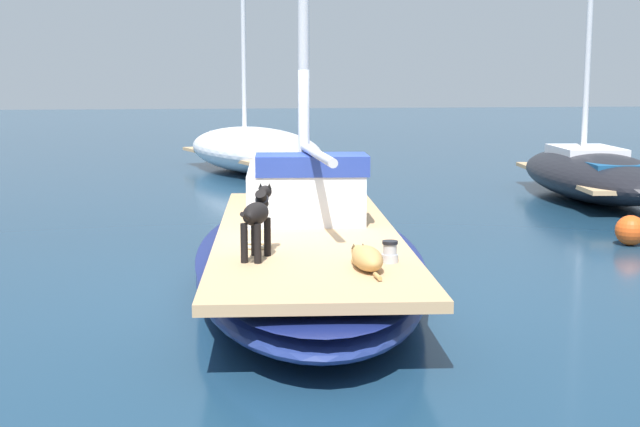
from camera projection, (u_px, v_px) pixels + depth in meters
name	position (u px, v px, depth m)	size (l,w,h in m)	color
ground_plane	(307.00, 286.00, 10.16)	(120.00, 120.00, 0.00)	navy
sailboat_main	(307.00, 258.00, 10.11)	(3.20, 7.44, 0.66)	navy
cabin_house	(304.00, 189.00, 11.11)	(1.61, 2.34, 0.84)	silver
dog_tan	(366.00, 258.00, 7.99)	(0.28, 0.95, 0.22)	tan
dog_black	(257.00, 216.00, 8.44)	(0.41, 0.91, 0.70)	black
deck_winch	(390.00, 252.00, 8.29)	(0.16, 0.16, 0.21)	#B7B7BC
coiled_rope	(257.00, 245.00, 9.05)	(0.32, 0.32, 0.04)	beige
moored_boat_starboard_side	(592.00, 172.00, 17.44)	(2.88, 6.03, 7.50)	black
moored_boat_far_astern	(254.00, 149.00, 22.40)	(4.30, 6.51, 5.52)	white
mooring_buoy	(631.00, 230.00, 12.60)	(0.44, 0.44, 0.44)	#E55119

